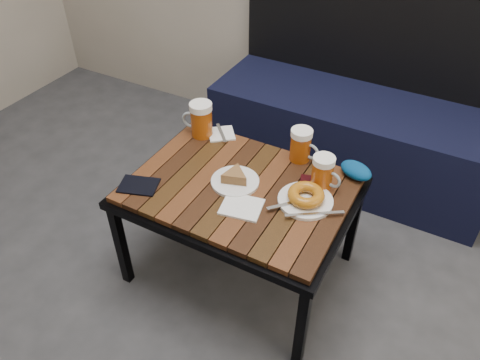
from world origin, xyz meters
The scene contains 12 objects.
bench centered at (0.18, 1.76, 0.27)m, with size 1.40×0.50×0.95m.
cafe_table centered at (0.00, 0.88, 0.43)m, with size 0.84×0.62×0.47m.
beer_mug_left centered at (-0.30, 1.10, 0.55)m, with size 0.14×0.10×0.15m.
beer_mug_centre centered at (0.14, 1.14, 0.54)m, with size 0.13×0.09×0.14m.
beer_mug_right centered at (0.27, 1.02, 0.54)m, with size 0.12×0.09×0.13m.
plate_pie centered at (-0.02, 0.89, 0.49)m, with size 0.18×0.18×0.05m.
plate_bagel centered at (0.25, 0.91, 0.49)m, with size 0.25×0.22×0.06m.
napkin_left centered at (-0.23, 1.14, 0.48)m, with size 0.15×0.15×0.01m.
napkin_right centered at (0.07, 0.78, 0.48)m, with size 0.16×0.14×0.01m.
passport_navy centered at (-0.33, 0.70, 0.48)m, with size 0.10×0.14×0.01m, color black.
passport_burgundy centered at (0.23, 1.01, 0.47)m, with size 0.08×0.11×0.01m, color black.
knit_pouch centered at (0.36, 1.14, 0.50)m, with size 0.13×0.08×0.06m, color navy.
Camera 1 is at (0.64, -0.29, 1.61)m, focal length 35.00 mm.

